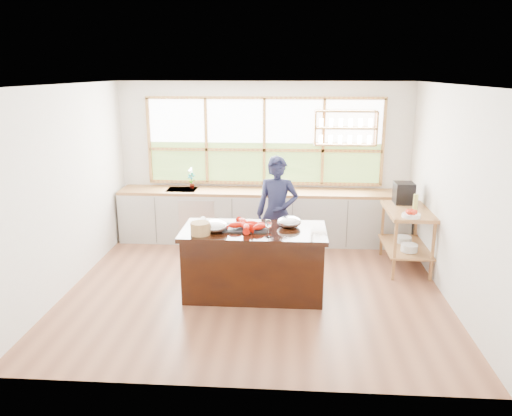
# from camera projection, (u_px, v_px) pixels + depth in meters

# --- Properties ---
(ground_plane) EXTENTS (5.00, 5.00, 0.00)m
(ground_plane) POSITION_uv_depth(u_px,v_px,m) (255.00, 287.00, 6.83)
(ground_plane) COLOR brown
(room_shell) EXTENTS (5.02, 4.52, 2.71)m
(room_shell) POSITION_uv_depth(u_px,v_px,m) (259.00, 155.00, 6.85)
(room_shell) COLOR silver
(room_shell) RESTS_ON ground_plane
(back_counter) EXTENTS (4.90, 0.63, 0.90)m
(back_counter) POSITION_uv_depth(u_px,v_px,m) (262.00, 216.00, 8.57)
(back_counter) COLOR #ABA8A1
(back_counter) RESTS_ON ground_plane
(right_shelf_unit) EXTENTS (0.62, 1.10, 0.90)m
(right_shelf_unit) POSITION_uv_depth(u_px,v_px,m) (407.00, 229.00, 7.37)
(right_shelf_unit) COLOR #9C6A37
(right_shelf_unit) RESTS_ON ground_plane
(island) EXTENTS (1.85, 0.90, 0.90)m
(island) POSITION_uv_depth(u_px,v_px,m) (254.00, 262.00, 6.51)
(island) COLOR black
(island) RESTS_ON ground_plane
(cook) EXTENTS (0.65, 0.46, 1.69)m
(cook) POSITION_uv_depth(u_px,v_px,m) (277.00, 214.00, 7.30)
(cook) COLOR #181A37
(cook) RESTS_ON ground_plane
(potted_plant) EXTENTS (0.17, 0.13, 0.28)m
(potted_plant) POSITION_uv_depth(u_px,v_px,m) (192.00, 181.00, 8.56)
(potted_plant) COLOR slate
(potted_plant) RESTS_ON back_counter
(cutting_board) EXTENTS (0.42, 0.33, 0.01)m
(cutting_board) POSITION_uv_depth(u_px,v_px,m) (274.00, 190.00, 8.44)
(cutting_board) COLOR #5CB845
(cutting_board) RESTS_ON back_counter
(espresso_machine) EXTENTS (0.29, 0.31, 0.32)m
(espresso_machine) POSITION_uv_depth(u_px,v_px,m) (404.00, 193.00, 7.61)
(espresso_machine) COLOR black
(espresso_machine) RESTS_ON right_shelf_unit
(wine_bottle) EXTENTS (0.09, 0.09, 0.27)m
(wine_bottle) POSITION_uv_depth(u_px,v_px,m) (415.00, 204.00, 7.09)
(wine_bottle) COLOR #ABAF4E
(wine_bottle) RESTS_ON right_shelf_unit
(fruit_bowl) EXTENTS (0.25, 0.25, 0.11)m
(fruit_bowl) POSITION_uv_depth(u_px,v_px,m) (411.00, 214.00, 6.91)
(fruit_bowl) COLOR silver
(fruit_bowl) RESTS_ON right_shelf_unit
(slate_board) EXTENTS (0.56, 0.41, 0.02)m
(slate_board) POSITION_uv_depth(u_px,v_px,m) (246.00, 228.00, 6.42)
(slate_board) COLOR black
(slate_board) RESTS_ON island
(lobster_pile) EXTENTS (0.52, 0.48, 0.08)m
(lobster_pile) POSITION_uv_depth(u_px,v_px,m) (247.00, 225.00, 6.37)
(lobster_pile) COLOR red
(lobster_pile) RESTS_ON slate_board
(mixing_bowl_left) EXTENTS (0.32, 0.32, 0.15)m
(mixing_bowl_left) POSITION_uv_depth(u_px,v_px,m) (215.00, 226.00, 6.29)
(mixing_bowl_left) COLOR silver
(mixing_bowl_left) RESTS_ON island
(mixing_bowl_right) EXTENTS (0.31, 0.31, 0.15)m
(mixing_bowl_right) POSITION_uv_depth(u_px,v_px,m) (289.00, 222.00, 6.49)
(mixing_bowl_right) COLOR silver
(mixing_bowl_right) RESTS_ON island
(wine_glass) EXTENTS (0.08, 0.08, 0.22)m
(wine_glass) POSITION_uv_depth(u_px,v_px,m) (268.00, 224.00, 6.06)
(wine_glass) COLOR silver
(wine_glass) RESTS_ON island
(wicker_basket) EXTENTS (0.24, 0.24, 0.16)m
(wicker_basket) POSITION_uv_depth(u_px,v_px,m) (200.00, 229.00, 6.17)
(wicker_basket) COLOR #A77D4F
(wicker_basket) RESTS_ON island
(parchment_roll) EXTENTS (0.13, 0.31, 0.08)m
(parchment_roll) POSITION_uv_depth(u_px,v_px,m) (200.00, 222.00, 6.55)
(parchment_roll) COLOR white
(parchment_roll) RESTS_ON island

